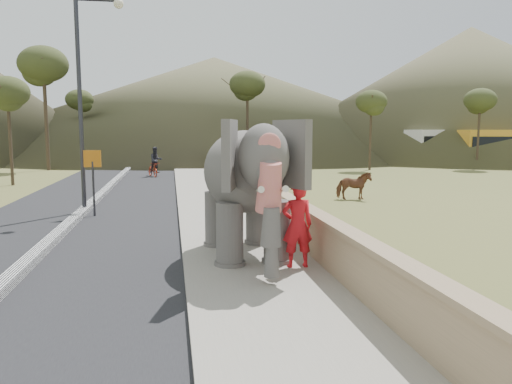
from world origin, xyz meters
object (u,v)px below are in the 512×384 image
(elephant_and_man, at_px, (246,190))
(motorcyclist, at_px, (154,165))
(cow, at_px, (354,186))
(lamppost, at_px, (88,82))

(elephant_and_man, distance_m, motorcyclist, 22.28)
(cow, xyz_separation_m, elephant_and_man, (-6.29, -9.41, 1.07))
(cow, bearing_deg, elephant_and_man, 155.22)
(motorcyclist, bearing_deg, cow, -54.16)
(cow, xyz_separation_m, motorcyclist, (-9.15, 12.67, 0.14))
(elephant_and_man, relative_size, motorcyclist, 2.24)
(lamppost, xyz_separation_m, elephant_and_man, (4.71, -7.78, -3.17))
(lamppost, bearing_deg, cow, 8.41)
(cow, bearing_deg, lamppost, 107.40)
(cow, relative_size, elephant_and_man, 0.34)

